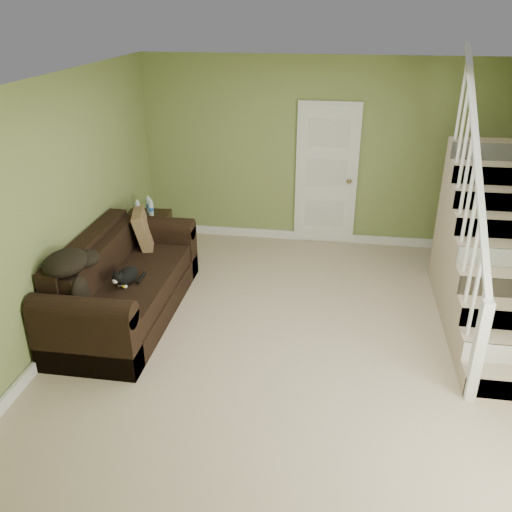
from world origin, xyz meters
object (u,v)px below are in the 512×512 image
(side_table, at_px, (149,238))
(sofa, at_px, (122,287))
(banana, at_px, (121,284))
(cat, at_px, (126,277))

(side_table, bearing_deg, sofa, -82.65)
(side_table, distance_m, banana, 1.68)
(cat, bearing_deg, banana, -114.27)
(cat, height_order, banana, cat)
(sofa, height_order, cat, sofa)
(sofa, distance_m, cat, 0.34)
(side_table, relative_size, cat, 1.81)
(banana, bearing_deg, side_table, 55.54)
(sofa, relative_size, cat, 4.76)
(sofa, distance_m, side_table, 1.41)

